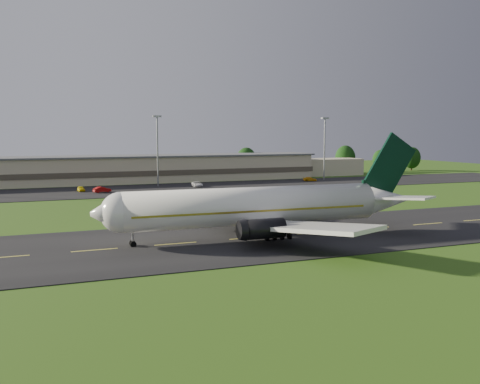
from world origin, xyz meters
name	(u,v)px	position (x,y,z in m)	size (l,w,h in m)	color
ground	(248,239)	(0.00, 0.00, 0.00)	(360.00, 360.00, 0.00)	#264E13
taxiway	(248,238)	(0.00, 0.00, 0.05)	(220.00, 30.00, 0.10)	black
apron	(147,190)	(0.00, 72.00, 0.05)	(260.00, 30.00, 0.10)	black
airliner	(258,207)	(1.50, -0.03, 4.66)	(51.29, 42.15, 15.57)	white
terminal	(151,169)	(6.40, 96.18, 3.99)	(145.00, 16.00, 8.40)	tan
light_mast_centre	(157,142)	(5.00, 80.00, 12.74)	(2.40, 1.20, 20.35)	gray
light_mast_east	(325,141)	(60.00, 80.00, 12.74)	(2.40, 1.20, 20.35)	gray
tree_line	(238,162)	(39.87, 105.79, 5.05)	(199.38, 8.43, 10.57)	black
service_vehicle_a	(81,189)	(-17.01, 73.83, 0.79)	(1.62, 4.03, 1.37)	yellow
service_vehicle_b	(102,190)	(-12.18, 69.28, 0.84)	(1.57, 4.49, 1.48)	#990A0A
service_vehicle_c	(197,184)	(14.96, 74.28, 0.84)	(2.47, 5.36, 1.49)	white
service_vehicle_d	(310,179)	(53.66, 77.99, 0.74)	(1.80, 4.44, 1.29)	orange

